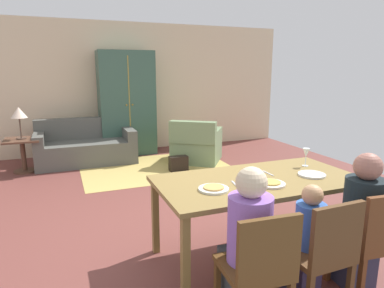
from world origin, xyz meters
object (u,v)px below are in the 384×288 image
at_px(person_woman, 358,225).
at_px(armchair, 196,145).
at_px(armoire, 127,104).
at_px(side_table, 23,151).
at_px(person_child, 305,247).
at_px(couch, 86,147).
at_px(table_lamp, 19,114).
at_px(person_man, 246,249).
at_px(plate_near_child, 271,184).
at_px(dining_chair_woman, 375,238).
at_px(handbag, 178,163).
at_px(plate_near_man, 214,189).
at_px(dining_chair_man, 259,266).
at_px(wine_glass, 306,153).
at_px(dining_table, 259,186).
at_px(dining_chair_child, 323,250).
at_px(plate_near_woman, 312,175).

distance_m(person_woman, armchair, 4.00).
distance_m(armoire, side_table, 2.15).
height_order(person_child, couch, person_child).
bearing_deg(table_lamp, person_man, -68.35).
bearing_deg(side_table, person_child, -62.98).
xyz_separation_m(plate_near_child, dining_chair_woman, (0.50, -0.65, -0.28)).
relative_size(couch, handbag, 5.55).
distance_m(plate_near_man, dining_chair_man, 0.76).
height_order(wine_glass, dining_chair_man, wine_glass).
bearing_deg(wine_glass, couch, 115.94).
bearing_deg(handbag, plate_near_child, -94.29).
distance_m(dining_table, handbag, 2.94).
xyz_separation_m(plate_near_child, dining_chair_man, (-0.51, -0.65, -0.28)).
bearing_deg(dining_chair_woman, side_table, 120.93).
bearing_deg(armoire, person_child, -86.27).
bearing_deg(person_man, dining_chair_child, -19.12).
distance_m(dining_chair_man, dining_chair_woman, 1.01).
bearing_deg(armchair, table_lamp, 171.61).
bearing_deg(dining_chair_woman, dining_table, 120.98).
bearing_deg(dining_chair_man, dining_table, 58.32).
height_order(plate_near_child, person_child, person_child).
relative_size(person_child, person_woman, 0.83).
bearing_deg(armchair, couch, 160.29).
relative_size(plate_near_woman, handbag, 0.78).
bearing_deg(plate_near_man, handbag, 76.22).
xyz_separation_m(dining_chair_woman, person_woman, (0.01, 0.17, 0.02)).
height_order(side_table, table_lamp, table_lamp).
bearing_deg(person_man, dining_chair_man, -92.53).
height_order(plate_near_man, plate_near_child, same).
distance_m(person_woman, side_table, 5.23).
relative_size(armoire, table_lamp, 3.89).
height_order(plate_near_child, couch, couch).
bearing_deg(dining_chair_child, armchair, 79.83).
bearing_deg(table_lamp, plate_near_woman, -54.47).
xyz_separation_m(wine_glass, dining_chair_woman, (-0.17, -1.01, -0.40)).
bearing_deg(dining_chair_man, dining_chair_child, -0.02).
bearing_deg(person_woman, dining_chair_woman, -94.05).
xyz_separation_m(side_table, handbag, (2.49, -0.90, -0.25)).
xyz_separation_m(couch, armchair, (1.96, -0.70, 0.02)).
xyz_separation_m(person_man, handbag, (0.73, 3.53, -0.38)).
bearing_deg(couch, dining_chair_man, -81.80).
xyz_separation_m(armoire, handbag, (0.56, -1.58, -0.92)).
bearing_deg(table_lamp, plate_near_child, -60.24).
bearing_deg(wine_glass, person_man, -144.44).
relative_size(plate_near_man, person_woman, 0.23).
xyz_separation_m(person_man, couch, (-0.71, 4.69, -0.21)).
relative_size(plate_near_man, wine_glass, 1.34).
distance_m(dining_table, person_woman, 0.85).
distance_m(plate_near_woman, person_man, 1.18).
relative_size(dining_chair_man, person_man, 0.78).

